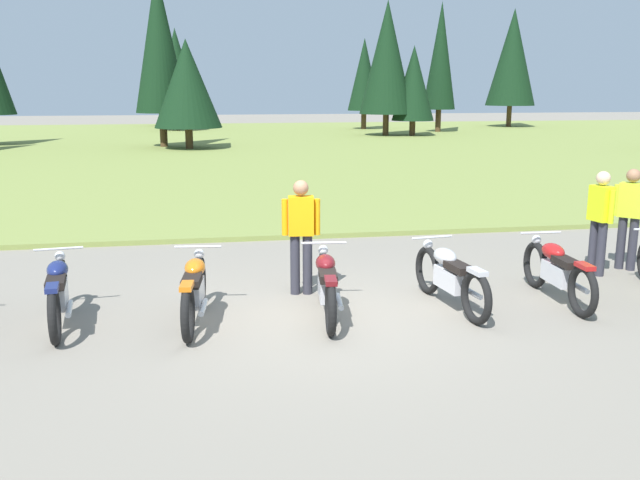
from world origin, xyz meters
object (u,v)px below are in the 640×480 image
object	(u,v)px
motorcycle_orange	(194,289)
motorcycle_maroon	(327,284)
motorcycle_silver	(450,276)
motorcycle_navy	(58,292)
motorcycle_red	(558,271)
rider_in_hivis_vest	(301,230)
rider_checking_bike	(630,213)
rider_with_back_turned	(600,217)

from	to	relation	value
motorcycle_orange	motorcycle_maroon	world-z (taller)	same
motorcycle_orange	motorcycle_silver	distance (m)	3.43
motorcycle_navy	motorcycle_red	size ratio (longest dim) A/B	1.00
motorcycle_navy	motorcycle_maroon	bearing A→B (deg)	-4.16
motorcycle_orange	rider_in_hivis_vest	bearing A→B (deg)	33.54
rider_checking_bike	rider_with_back_turned	bearing A→B (deg)	-162.03
motorcycle_red	rider_with_back_turned	size ratio (longest dim) A/B	1.26
motorcycle_orange	motorcycle_maroon	size ratio (longest dim) A/B	1.00
rider_in_hivis_vest	motorcycle_orange	bearing A→B (deg)	-146.46
motorcycle_orange	motorcycle_silver	world-z (taller)	same
motorcycle_silver	motorcycle_red	world-z (taller)	same
motorcycle_navy	motorcycle_red	xyz separation A→B (m)	(6.70, -0.12, 0.00)
motorcycle_navy	motorcycle_maroon	xyz separation A→B (m)	(3.39, -0.25, 0.00)
motorcycle_maroon	motorcycle_red	world-z (taller)	same
motorcycle_orange	motorcycle_navy	bearing A→B (deg)	173.61
motorcycle_maroon	motorcycle_silver	world-z (taller)	same
motorcycle_silver	rider_checking_bike	distance (m)	3.89
rider_with_back_turned	rider_in_hivis_vest	bearing A→B (deg)	-176.98
rider_in_hivis_vest	rider_checking_bike	bearing A→B (deg)	4.89
motorcycle_maroon	motorcycle_red	bearing A→B (deg)	2.11
motorcycle_maroon	motorcycle_navy	bearing A→B (deg)	175.84
motorcycle_navy	motorcycle_maroon	world-z (taller)	same
motorcycle_red	motorcycle_maroon	bearing A→B (deg)	-177.89
motorcycle_maroon	rider_in_hivis_vest	world-z (taller)	rider_in_hivis_vest
motorcycle_red	rider_checking_bike	world-z (taller)	rider_checking_bike
rider_checking_bike	rider_in_hivis_vest	world-z (taller)	same
rider_in_hivis_vest	rider_with_back_turned	bearing A→B (deg)	3.02
rider_with_back_turned	rider_in_hivis_vest	size ratio (longest dim) A/B	1.00
rider_with_back_turned	motorcycle_silver	bearing A→B (deg)	-157.26
motorcycle_silver	rider_in_hivis_vest	bearing A→B (deg)	153.08
motorcycle_navy	motorcycle_orange	bearing A→B (deg)	-6.39
rider_with_back_turned	rider_in_hivis_vest	world-z (taller)	same
rider_with_back_turned	motorcycle_maroon	bearing A→B (deg)	-164.14
motorcycle_maroon	rider_checking_bike	size ratio (longest dim) A/B	1.26
rider_checking_bike	rider_with_back_turned	world-z (taller)	same
motorcycle_navy	rider_with_back_turned	distance (m)	8.12
motorcycle_orange	rider_in_hivis_vest	world-z (taller)	rider_in_hivis_vest
motorcycle_red	rider_in_hivis_vest	world-z (taller)	rider_in_hivis_vest
motorcycle_maroon	rider_in_hivis_vest	distance (m)	1.19
motorcycle_navy	motorcycle_maroon	size ratio (longest dim) A/B	1.00
motorcycle_red	rider_in_hivis_vest	distance (m)	3.66
rider_checking_bike	motorcycle_orange	bearing A→B (deg)	-168.10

